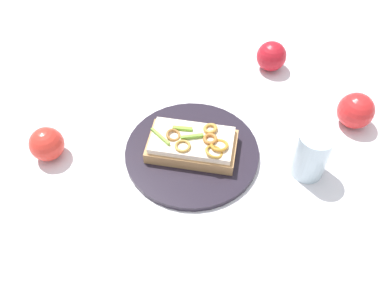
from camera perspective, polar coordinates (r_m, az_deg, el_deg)
name	(u,v)px	position (r m, az deg, el deg)	size (l,w,h in m)	color
ground_plane	(192,154)	(0.84, 0.00, -1.41)	(2.00, 2.00, 0.00)	white
plate	(192,152)	(0.84, 0.00, -1.15)	(0.27, 0.27, 0.01)	#251E2A
sandwich	(193,144)	(0.82, 0.07, -0.04)	(0.18, 0.10, 0.05)	tan
apple_0	(356,111)	(0.94, 21.78, 4.33)	(0.08, 0.08, 0.08)	red
apple_1	(47,144)	(0.86, -19.51, 0.00)	(0.07, 0.07, 0.07)	red
apple_2	(271,56)	(1.03, 10.96, 11.88)	(0.07, 0.07, 0.07)	#B11722
drinking_glass	(311,154)	(0.81, 16.23, -1.37)	(0.07, 0.07, 0.10)	silver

